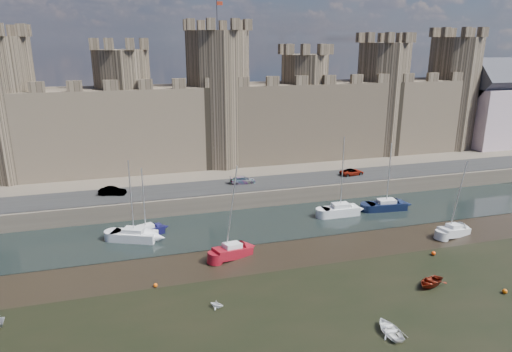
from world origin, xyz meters
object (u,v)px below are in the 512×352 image
at_px(car_1, 112,191).
at_px(sailboat_1, 146,231).
at_px(sailboat_0, 134,235).
at_px(car_2, 243,180).
at_px(sailboat_4, 232,251).
at_px(sailboat_3, 386,205).
at_px(sailboat_5, 454,230).
at_px(car_3, 352,172).
at_px(sailboat_2, 340,210).

relative_size(car_1, sailboat_1, 0.43).
bearing_deg(sailboat_0, car_2, 57.43).
bearing_deg(car_2, sailboat_4, 164.17).
xyz_separation_m(sailboat_1, sailboat_4, (9.27, -8.76, 0.06)).
bearing_deg(sailboat_3, sailboat_5, -66.27).
distance_m(sailboat_0, sailboat_3, 35.91).
bearing_deg(car_1, car_3, -75.06).
bearing_deg(sailboat_3, car_2, 156.50).
bearing_deg(sailboat_4, sailboat_3, -2.54).
height_order(car_1, sailboat_0, sailboat_0).
bearing_deg(car_3, sailboat_5, -176.31).
bearing_deg(sailboat_4, car_2, 50.98).
xyz_separation_m(car_2, sailboat_2, (11.54, -10.77, -2.19)).
relative_size(car_2, sailboat_5, 0.40).
bearing_deg(sailboat_4, sailboat_5, -25.05).
distance_m(sailboat_1, sailboat_4, 12.76).
height_order(sailboat_0, sailboat_5, sailboat_0).
height_order(sailboat_2, sailboat_3, sailboat_2).
distance_m(sailboat_0, sailboat_5, 40.46).
height_order(car_3, sailboat_3, sailboat_3).
bearing_deg(car_2, sailboat_0, 126.14).
bearing_deg(car_1, sailboat_3, -89.61).
relative_size(car_2, sailboat_3, 0.40).
distance_m(sailboat_1, sailboat_3, 34.41).
bearing_deg(sailboat_1, sailboat_0, -162.96).
relative_size(sailboat_1, sailboat_5, 0.90).
relative_size(car_2, sailboat_2, 0.35).
bearing_deg(sailboat_0, sailboat_5, 9.61).
xyz_separation_m(sailboat_4, sailboat_5, (28.58, -1.85, -0.07)).
distance_m(car_1, sailboat_4, 23.19).
bearing_deg(car_1, sailboat_5, -100.93).
distance_m(sailboat_3, sailboat_4, 26.56).
height_order(sailboat_1, sailboat_5, sailboat_5).
bearing_deg(sailboat_3, sailboat_2, -172.74).
height_order(car_1, sailboat_4, sailboat_4).
relative_size(car_2, sailboat_4, 0.36).
height_order(car_1, sailboat_1, sailboat_1).
xyz_separation_m(sailboat_0, sailboat_2, (28.38, 0.71, 0.08)).
bearing_deg(sailboat_2, sailboat_0, -177.87).
height_order(car_2, car_3, car_2).
height_order(car_2, sailboat_3, sailboat_3).
relative_size(sailboat_4, sailboat_5, 1.11).
distance_m(car_3, sailboat_4, 30.89).
bearing_deg(car_2, sailboat_1, 125.78).
xyz_separation_m(car_3, sailboat_2, (-6.96, -10.25, -2.18)).
relative_size(car_1, car_3, 0.94).
distance_m(car_2, sailboat_0, 20.51).
distance_m(car_1, sailboat_1, 11.12).
xyz_separation_m(sailboat_3, sailboat_5, (3.44, -10.41, -0.06)).
relative_size(car_1, sailboat_3, 0.38).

